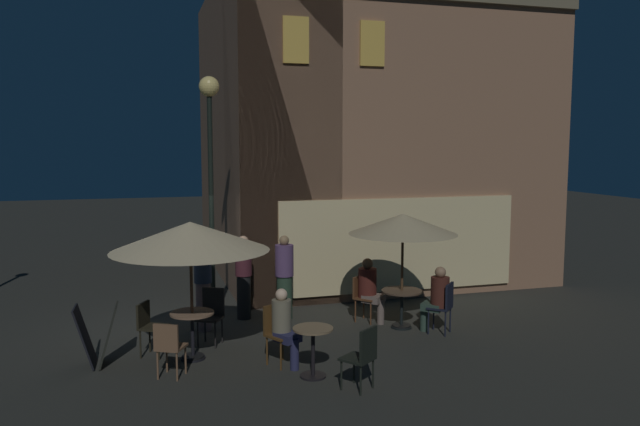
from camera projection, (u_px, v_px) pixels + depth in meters
name	position (u px, v px, depth m)	size (l,w,h in m)	color
ground_plane	(174.00, 332.00, 11.68)	(60.00, 60.00, 0.00)	#2C2D28
cafe_building	(323.00, 131.00, 15.92)	(8.00, 8.19, 7.66)	#966B4F
street_lamp_near_corner	(210.00, 138.00, 12.11)	(0.40, 0.40, 4.80)	black
menu_sandwich_board	(97.00, 335.00, 9.85)	(0.68, 0.57, 0.96)	black
cafe_table_0	(192.00, 325.00, 10.16)	(0.71, 0.71, 0.78)	black
cafe_table_1	(402.00, 300.00, 11.89)	(0.77, 0.77, 0.73)	black
cafe_table_2	(313.00, 344.00, 9.38)	(0.61, 0.61, 0.76)	black
patio_umbrella_0	(190.00, 237.00, 9.99)	(2.55, 2.55, 2.27)	black
patio_umbrella_1	(403.00, 225.00, 11.72)	(2.05, 2.05, 2.20)	black
cafe_chair_0	(212.00, 311.00, 10.95)	(0.55, 0.55, 0.99)	black
cafe_chair_1	(149.00, 323.00, 10.31)	(0.55, 0.55, 0.90)	black
cafe_chair_2	(169.00, 344.00, 9.31)	(0.52, 0.52, 0.86)	brown
cafe_chair_3	(444.00, 303.00, 11.50)	(0.56, 0.56, 0.96)	black
cafe_chair_4	(363.00, 294.00, 12.34)	(0.60, 0.60, 0.90)	#58331C
cafe_chair_5	(363.00, 353.00, 8.85)	(0.57, 0.57, 0.93)	black
cafe_chair_6	(278.00, 328.00, 9.94)	(0.57, 0.57, 0.96)	#513517
patron_seated_0	(437.00, 295.00, 11.55)	(0.52, 0.52, 1.26)	#2C4135
patron_seated_1	(369.00, 286.00, 12.24)	(0.53, 0.54, 1.27)	#736359
patron_seated_2	(284.00, 323.00, 9.82)	(0.45, 0.51, 1.24)	#26294C
patron_standing_3	(284.00, 277.00, 12.50)	(0.37, 0.37, 1.69)	#283F2D
patron_standing_4	(244.00, 277.00, 12.48)	(0.33, 0.33, 1.69)	black
patron_standing_5	(203.00, 284.00, 11.69)	(0.33, 0.33, 1.75)	#816162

